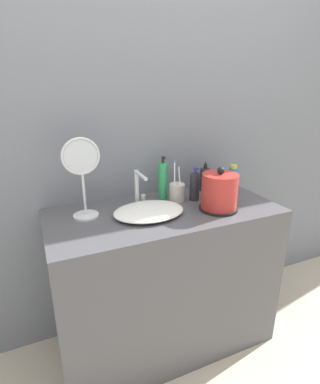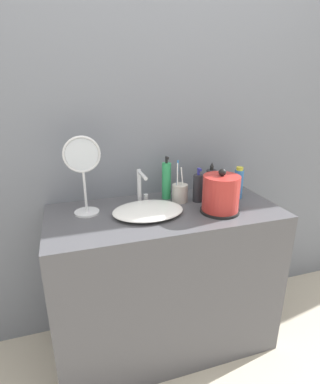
{
  "view_description": "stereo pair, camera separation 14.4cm",
  "coord_description": "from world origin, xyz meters",
  "px_view_note": "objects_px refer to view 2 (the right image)",
  "views": [
    {
      "loc": [
        -0.57,
        -0.98,
        1.4
      ],
      "look_at": [
        -0.03,
        0.26,
        0.91
      ],
      "focal_mm": 28.0,
      "sensor_mm": 36.0,
      "label": 1
    },
    {
      "loc": [
        -0.44,
        -1.03,
        1.4
      ],
      "look_at": [
        -0.03,
        0.26,
        0.91
      ],
      "focal_mm": 28.0,
      "sensor_mm": 36.0,
      "label": 2
    }
  ],
  "objects_px": {
    "toothbrush_cup": "(180,193)",
    "shampoo_bottle": "(211,180)",
    "lotion_bottle": "(198,188)",
    "mouthwash_bottle": "(166,181)",
    "hand_cream_bottle": "(238,183)",
    "electric_kettle": "(221,195)",
    "vanity_mirror": "(83,170)",
    "faucet": "(141,185)"
  },
  "relations": [
    {
      "from": "lotion_bottle",
      "to": "mouthwash_bottle",
      "type": "xyz_separation_m",
      "value": [
        -0.14,
        0.09,
        0.02
      ]
    },
    {
      "from": "toothbrush_cup",
      "to": "vanity_mirror",
      "type": "xyz_separation_m",
      "value": [
        -0.48,
        -0.01,
        0.16
      ]
    },
    {
      "from": "toothbrush_cup",
      "to": "shampoo_bottle",
      "type": "height_order",
      "value": "toothbrush_cup"
    },
    {
      "from": "mouthwash_bottle",
      "to": "hand_cream_bottle",
      "type": "relative_size",
      "value": 1.34
    },
    {
      "from": "faucet",
      "to": "mouthwash_bottle",
      "type": "height_order",
      "value": "mouthwash_bottle"
    },
    {
      "from": "lotion_bottle",
      "to": "hand_cream_bottle",
      "type": "bearing_deg",
      "value": -4.92
    },
    {
      "from": "faucet",
      "to": "hand_cream_bottle",
      "type": "bearing_deg",
      "value": -8.87
    },
    {
      "from": "toothbrush_cup",
      "to": "mouthwash_bottle",
      "type": "xyz_separation_m",
      "value": [
        -0.05,
        0.07,
        0.05
      ]
    },
    {
      "from": "faucet",
      "to": "shampoo_bottle",
      "type": "relative_size",
      "value": 1.01
    },
    {
      "from": "faucet",
      "to": "vanity_mirror",
      "type": "height_order",
      "value": "vanity_mirror"
    },
    {
      "from": "toothbrush_cup",
      "to": "mouthwash_bottle",
      "type": "bearing_deg",
      "value": 128.04
    },
    {
      "from": "hand_cream_bottle",
      "to": "vanity_mirror",
      "type": "xyz_separation_m",
      "value": [
        -0.81,
        0.04,
        0.13
      ]
    },
    {
      "from": "faucet",
      "to": "vanity_mirror",
      "type": "bearing_deg",
      "value": -170.8
    },
    {
      "from": "mouthwash_bottle",
      "to": "shampoo_bottle",
      "type": "bearing_deg",
      "value": 3.62
    },
    {
      "from": "toothbrush_cup",
      "to": "shampoo_bottle",
      "type": "xyz_separation_m",
      "value": [
        0.22,
        0.08,
        0.02
      ]
    },
    {
      "from": "electric_kettle",
      "to": "lotion_bottle",
      "type": "bearing_deg",
      "value": 104.98
    },
    {
      "from": "electric_kettle",
      "to": "lotion_bottle",
      "type": "height_order",
      "value": "electric_kettle"
    },
    {
      "from": "toothbrush_cup",
      "to": "vanity_mirror",
      "type": "distance_m",
      "value": 0.51
    },
    {
      "from": "mouthwash_bottle",
      "to": "hand_cream_bottle",
      "type": "height_order",
      "value": "mouthwash_bottle"
    },
    {
      "from": "shampoo_bottle",
      "to": "faucet",
      "type": "bearing_deg",
      "value": -173.51
    },
    {
      "from": "shampoo_bottle",
      "to": "electric_kettle",
      "type": "bearing_deg",
      "value": -107.83
    },
    {
      "from": "electric_kettle",
      "to": "mouthwash_bottle",
      "type": "xyz_separation_m",
      "value": [
        -0.19,
        0.26,
        0.01
      ]
    },
    {
      "from": "hand_cream_bottle",
      "to": "mouthwash_bottle",
      "type": "bearing_deg",
      "value": 163.31
    },
    {
      "from": "lotion_bottle",
      "to": "mouthwash_bottle",
      "type": "relative_size",
      "value": 0.78
    },
    {
      "from": "faucet",
      "to": "shampoo_bottle",
      "type": "distance_m",
      "value": 0.43
    },
    {
      "from": "faucet",
      "to": "mouthwash_bottle",
      "type": "relative_size",
      "value": 0.76
    },
    {
      "from": "faucet",
      "to": "shampoo_bottle",
      "type": "xyz_separation_m",
      "value": [
        0.42,
        0.05,
        -0.03
      ]
    },
    {
      "from": "faucet",
      "to": "electric_kettle",
      "type": "bearing_deg",
      "value": -33.91
    },
    {
      "from": "electric_kettle",
      "to": "vanity_mirror",
      "type": "bearing_deg",
      "value": 163.82
    },
    {
      "from": "lotion_bottle",
      "to": "hand_cream_bottle",
      "type": "xyz_separation_m",
      "value": [
        0.23,
        -0.02,
        0.01
      ]
    },
    {
      "from": "faucet",
      "to": "toothbrush_cup",
      "type": "bearing_deg",
      "value": -10.33
    },
    {
      "from": "toothbrush_cup",
      "to": "faucet",
      "type": "bearing_deg",
      "value": 169.67
    },
    {
      "from": "faucet",
      "to": "toothbrush_cup",
      "type": "xyz_separation_m",
      "value": [
        0.2,
        -0.04,
        -0.05
      ]
    },
    {
      "from": "toothbrush_cup",
      "to": "hand_cream_bottle",
      "type": "relative_size",
      "value": 1.28
    },
    {
      "from": "shampoo_bottle",
      "to": "vanity_mirror",
      "type": "distance_m",
      "value": 0.73
    },
    {
      "from": "electric_kettle",
      "to": "shampoo_bottle",
      "type": "relative_size",
      "value": 1.24
    },
    {
      "from": "toothbrush_cup",
      "to": "shampoo_bottle",
      "type": "distance_m",
      "value": 0.24
    },
    {
      "from": "faucet",
      "to": "hand_cream_bottle",
      "type": "xyz_separation_m",
      "value": [
        0.52,
        -0.08,
        -0.02
      ]
    },
    {
      "from": "toothbrush_cup",
      "to": "lotion_bottle",
      "type": "height_order",
      "value": "toothbrush_cup"
    },
    {
      "from": "toothbrush_cup",
      "to": "shampoo_bottle",
      "type": "bearing_deg",
      "value": 20.76
    },
    {
      "from": "electric_kettle",
      "to": "vanity_mirror",
      "type": "relative_size",
      "value": 0.58
    },
    {
      "from": "toothbrush_cup",
      "to": "lotion_bottle",
      "type": "xyz_separation_m",
      "value": [
        0.09,
        -0.03,
        0.03
      ]
    }
  ]
}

